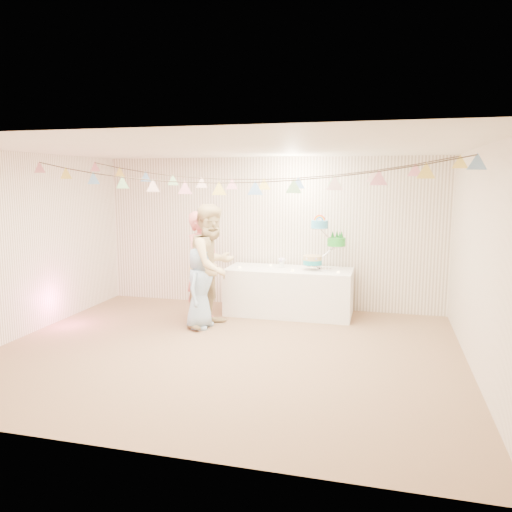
% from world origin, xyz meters
% --- Properties ---
extents(floor, '(6.00, 6.00, 0.00)m').
position_xyz_m(floor, '(0.00, 0.00, 0.00)').
color(floor, '#836146').
rests_on(floor, ground).
extents(ceiling, '(6.00, 6.00, 0.00)m').
position_xyz_m(ceiling, '(0.00, 0.00, 2.60)').
color(ceiling, silver).
rests_on(ceiling, ground).
extents(back_wall, '(6.00, 6.00, 0.00)m').
position_xyz_m(back_wall, '(0.00, 2.50, 1.30)').
color(back_wall, white).
rests_on(back_wall, ground).
extents(front_wall, '(6.00, 6.00, 0.00)m').
position_xyz_m(front_wall, '(0.00, -2.50, 1.30)').
color(front_wall, white).
rests_on(front_wall, ground).
extents(left_wall, '(5.00, 5.00, 0.00)m').
position_xyz_m(left_wall, '(-3.00, 0.00, 1.30)').
color(left_wall, white).
rests_on(left_wall, ground).
extents(right_wall, '(5.00, 5.00, 0.00)m').
position_xyz_m(right_wall, '(3.00, 0.00, 1.30)').
color(right_wall, white).
rests_on(right_wall, ground).
extents(table, '(2.06, 0.82, 0.77)m').
position_xyz_m(table, '(0.45, 2.00, 0.39)').
color(table, white).
rests_on(table, floor).
extents(cake_stand, '(0.74, 0.44, 0.83)m').
position_xyz_m(cake_stand, '(1.00, 2.05, 1.16)').
color(cake_stand, silver).
rests_on(cake_stand, table).
extents(cake_bottom, '(0.31, 0.31, 0.15)m').
position_xyz_m(cake_bottom, '(0.85, 1.99, 0.84)').
color(cake_bottom, teal).
rests_on(cake_bottom, cake_stand).
extents(cake_middle, '(0.27, 0.27, 0.22)m').
position_xyz_m(cake_middle, '(1.18, 2.14, 1.11)').
color(cake_middle, green).
rests_on(cake_middle, cake_stand).
extents(cake_top_tier, '(0.25, 0.25, 0.19)m').
position_xyz_m(cake_top_tier, '(0.94, 2.02, 1.38)').
color(cake_top_tier, '#43A5D4').
rests_on(cake_top_tier, cake_stand).
extents(platter, '(0.36, 0.36, 0.02)m').
position_xyz_m(platter, '(-0.14, 1.95, 0.76)').
color(platter, white).
rests_on(platter, table).
extents(posy, '(0.15, 0.15, 0.17)m').
position_xyz_m(posy, '(0.32, 2.05, 0.84)').
color(posy, white).
rests_on(posy, table).
extents(person_adult_a, '(0.59, 0.73, 1.73)m').
position_xyz_m(person_adult_a, '(-0.83, 1.34, 0.87)').
color(person_adult_a, '#D5706F').
rests_on(person_adult_a, floor).
extents(person_adult_b, '(0.98, 1.10, 1.86)m').
position_xyz_m(person_adult_b, '(-0.55, 1.08, 0.93)').
color(person_adult_b, tan).
rests_on(person_adult_b, floor).
extents(person_child, '(0.45, 0.64, 1.23)m').
position_xyz_m(person_child, '(-0.71, 0.93, 0.62)').
color(person_child, '#93B0D0').
rests_on(person_child, floor).
extents(bunting_back, '(5.60, 1.10, 0.40)m').
position_xyz_m(bunting_back, '(0.00, 1.10, 2.35)').
color(bunting_back, pink).
rests_on(bunting_back, ceiling).
extents(bunting_front, '(5.60, 0.90, 0.36)m').
position_xyz_m(bunting_front, '(0.00, -0.20, 2.32)').
color(bunting_front, '#72A5E5').
rests_on(bunting_front, ceiling).
extents(tealight_0, '(0.04, 0.04, 0.03)m').
position_xyz_m(tealight_0, '(-0.35, 1.85, 0.79)').
color(tealight_0, '#FFD88C').
rests_on(tealight_0, table).
extents(tealight_1, '(0.04, 0.04, 0.03)m').
position_xyz_m(tealight_1, '(0.10, 2.18, 0.79)').
color(tealight_1, '#FFD88C').
rests_on(tealight_1, table).
extents(tealight_2, '(0.04, 0.04, 0.03)m').
position_xyz_m(tealight_2, '(0.55, 1.78, 0.79)').
color(tealight_2, '#FFD88C').
rests_on(tealight_2, table).
extents(tealight_3, '(0.04, 0.04, 0.03)m').
position_xyz_m(tealight_3, '(0.80, 2.22, 0.79)').
color(tealight_3, '#FFD88C').
rests_on(tealight_3, table).
extents(tealight_4, '(0.04, 0.04, 0.03)m').
position_xyz_m(tealight_4, '(1.27, 1.82, 0.79)').
color(tealight_4, '#FFD88C').
rests_on(tealight_4, table).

